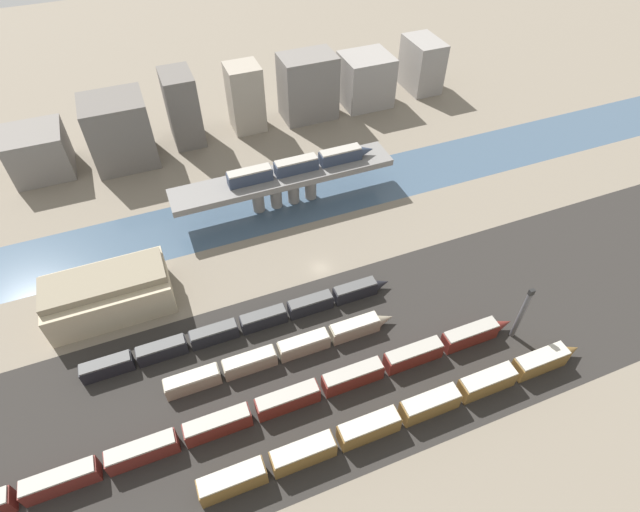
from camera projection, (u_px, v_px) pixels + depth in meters
name	position (u px, v px, depth m)	size (l,w,h in m)	color
ground_plane	(320.00, 268.00, 112.16)	(400.00, 400.00, 0.00)	#756B5B
railbed_yard	(366.00, 352.00, 96.59)	(280.00, 42.00, 0.01)	#282623
river_water	(285.00, 203.00, 128.02)	(320.00, 18.63, 0.01)	#3D5166
bridge	(284.00, 180.00, 122.82)	(55.53, 9.11, 9.17)	slate
train_on_bridge	(302.00, 164.00, 121.49)	(37.82, 3.07, 3.43)	#2D384C
train_yard_near	(407.00, 413.00, 85.60)	(73.21, 3.19, 4.16)	brown
train_yard_mid	(261.00, 409.00, 86.23)	(102.92, 2.88, 3.94)	#5B1E19
train_yard_far	(283.00, 351.00, 94.71)	(45.73, 2.83, 3.53)	gray
train_yard_outer	(245.00, 325.00, 99.06)	(63.04, 2.64, 3.51)	black
warehouse_building	(109.00, 293.00, 101.47)	(24.31, 13.14, 9.05)	tan
signal_tower	(521.00, 314.00, 94.59)	(1.00, 0.93, 13.80)	#4C4C51
city_block_far_left	(39.00, 152.00, 133.06)	(14.76, 14.34, 12.49)	slate
city_block_left	(120.00, 131.00, 134.48)	(16.30, 14.37, 18.70)	#605B56
city_block_center	(182.00, 108.00, 141.43)	(8.45, 12.45, 20.53)	#605B56
city_block_right	(245.00, 98.00, 146.48)	(9.51, 9.34, 19.56)	gray
city_block_far_right	(308.00, 87.00, 151.33)	(16.40, 11.10, 19.40)	slate
city_block_tall	(366.00, 80.00, 158.46)	(15.05, 13.63, 15.64)	gray
city_block_low	(422.00, 64.00, 165.37)	(9.73, 14.62, 16.30)	gray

